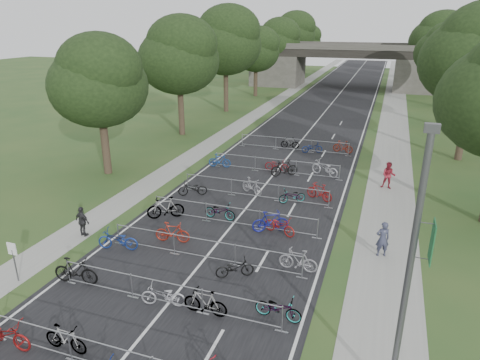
# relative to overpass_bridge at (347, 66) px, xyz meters

# --- Properties ---
(road) EXTENTS (11.00, 140.00, 0.01)m
(road) POSITION_rel_overpass_bridge_xyz_m (0.00, -15.00, -3.53)
(road) COLOR black
(road) RESTS_ON ground
(sidewalk_right) EXTENTS (3.00, 140.00, 0.01)m
(sidewalk_right) POSITION_rel_overpass_bridge_xyz_m (8.00, -15.00, -3.53)
(sidewalk_right) COLOR gray
(sidewalk_right) RESTS_ON ground
(sidewalk_left) EXTENTS (2.00, 140.00, 0.01)m
(sidewalk_left) POSITION_rel_overpass_bridge_xyz_m (-7.50, -15.00, -3.53)
(sidewalk_left) COLOR gray
(sidewalk_left) RESTS_ON ground
(lane_markings) EXTENTS (0.12, 140.00, 0.00)m
(lane_markings) POSITION_rel_overpass_bridge_xyz_m (0.00, -15.00, -3.53)
(lane_markings) COLOR silver
(lane_markings) RESTS_ON ground
(overpass_bridge) EXTENTS (31.00, 8.00, 7.05)m
(overpass_bridge) POSITION_rel_overpass_bridge_xyz_m (0.00, 0.00, 0.00)
(overpass_bridge) COLOR #42413B
(overpass_bridge) RESTS_ON ground
(lamppost) EXTENTS (0.61, 0.65, 8.21)m
(lamppost) POSITION_rel_overpass_bridge_xyz_m (8.33, -63.00, 0.75)
(lamppost) COLOR #4C4C51
(lamppost) RESTS_ON ground
(park_sign) EXTENTS (0.45, 0.06, 1.83)m
(park_sign) POSITION_rel_overpass_bridge_xyz_m (-6.80, -62.00, -2.27)
(park_sign) COLOR #4C4C51
(park_sign) RESTS_ON ground
(tree_left_0) EXTENTS (6.72, 6.72, 10.25)m
(tree_left_0) POSITION_rel_overpass_bridge_xyz_m (-11.39, -49.07, 2.96)
(tree_left_0) COLOR #33261C
(tree_left_0) RESTS_ON ground
(tree_left_1) EXTENTS (7.56, 7.56, 11.53)m
(tree_left_1) POSITION_rel_overpass_bridge_xyz_m (-11.39, -37.07, 3.77)
(tree_left_1) COLOR #33261C
(tree_left_1) RESTS_ON ground
(tree_right_1) EXTENTS (8.18, 8.18, 12.47)m
(tree_right_1) POSITION_rel_overpass_bridge_xyz_m (13.11, -37.07, 4.37)
(tree_right_1) COLOR #33261C
(tree_right_1) RESTS_ON ground
(tree_left_2) EXTENTS (8.40, 8.40, 12.81)m
(tree_left_2) POSITION_rel_overpass_bridge_xyz_m (-11.39, -25.07, 4.58)
(tree_left_2) COLOR #33261C
(tree_left_2) RESTS_ON ground
(tree_right_2) EXTENTS (6.16, 6.16, 9.39)m
(tree_right_2) POSITION_rel_overpass_bridge_xyz_m (13.11, -25.07, 2.41)
(tree_right_2) COLOR #33261C
(tree_right_2) RESTS_ON ground
(tree_left_3) EXTENTS (6.72, 6.72, 10.25)m
(tree_left_3) POSITION_rel_overpass_bridge_xyz_m (-11.39, -13.07, 2.96)
(tree_left_3) COLOR #33261C
(tree_left_3) RESTS_ON ground
(tree_right_3) EXTENTS (7.17, 7.17, 10.93)m
(tree_right_3) POSITION_rel_overpass_bridge_xyz_m (13.11, -13.07, 3.39)
(tree_right_3) COLOR #33261C
(tree_right_3) RESTS_ON ground
(tree_left_4) EXTENTS (7.56, 7.56, 11.53)m
(tree_left_4) POSITION_rel_overpass_bridge_xyz_m (-11.39, -1.07, 3.77)
(tree_left_4) COLOR #33261C
(tree_left_4) RESTS_ON ground
(tree_right_4) EXTENTS (8.18, 8.18, 12.47)m
(tree_right_4) POSITION_rel_overpass_bridge_xyz_m (13.11, -1.07, 4.37)
(tree_right_4) COLOR #33261C
(tree_right_4) RESTS_ON ground
(tree_left_5) EXTENTS (8.40, 8.40, 12.81)m
(tree_left_5) POSITION_rel_overpass_bridge_xyz_m (-11.39, 10.93, 4.58)
(tree_left_5) COLOR #33261C
(tree_left_5) RESTS_ON ground
(tree_right_5) EXTENTS (6.16, 6.16, 9.39)m
(tree_right_5) POSITION_rel_overpass_bridge_xyz_m (13.11, 10.93, 2.41)
(tree_right_5) COLOR #33261C
(tree_right_5) RESTS_ON ground
(tree_left_6) EXTENTS (6.72, 6.72, 10.25)m
(tree_left_6) POSITION_rel_overpass_bridge_xyz_m (-11.39, 22.93, 2.96)
(tree_left_6) COLOR #33261C
(tree_left_6) RESTS_ON ground
(tree_right_6) EXTENTS (7.17, 7.17, 10.93)m
(tree_right_6) POSITION_rel_overpass_bridge_xyz_m (13.11, 22.93, 3.39)
(tree_right_6) COLOR #33261C
(tree_right_6) RESTS_ON ground
(barrier_row_0) EXTENTS (9.70, 0.08, 1.10)m
(barrier_row_0) POSITION_rel_overpass_bridge_xyz_m (0.00, -65.00, -2.99)
(barrier_row_0) COLOR #999CA1
(barrier_row_0) RESTS_ON ground
(barrier_row_1) EXTENTS (9.70, 0.08, 1.10)m
(barrier_row_1) POSITION_rel_overpass_bridge_xyz_m (0.00, -61.40, -2.99)
(barrier_row_1) COLOR #999CA1
(barrier_row_1) RESTS_ON ground
(barrier_row_2) EXTENTS (9.70, 0.08, 1.10)m
(barrier_row_2) POSITION_rel_overpass_bridge_xyz_m (0.00, -57.80, -2.99)
(barrier_row_2) COLOR #999CA1
(barrier_row_2) RESTS_ON ground
(barrier_row_3) EXTENTS (9.70, 0.08, 1.10)m
(barrier_row_3) POSITION_rel_overpass_bridge_xyz_m (0.00, -54.00, -2.99)
(barrier_row_3) COLOR #999CA1
(barrier_row_3) RESTS_ON ground
(barrier_row_4) EXTENTS (9.70, 0.08, 1.10)m
(barrier_row_4) POSITION_rel_overpass_bridge_xyz_m (0.00, -50.00, -2.99)
(barrier_row_4) COLOR #999CA1
(barrier_row_4) RESTS_ON ground
(barrier_row_5) EXTENTS (9.70, 0.08, 1.10)m
(barrier_row_5) POSITION_rel_overpass_bridge_xyz_m (0.00, -45.00, -2.99)
(barrier_row_5) COLOR #999CA1
(barrier_row_5) RESTS_ON ground
(barrier_row_6) EXTENTS (9.70, 0.08, 1.10)m
(barrier_row_6) POSITION_rel_overpass_bridge_xyz_m (0.00, -39.00, -2.99)
(barrier_row_6) COLOR #999CA1
(barrier_row_6) RESTS_ON ground
(bike_0) EXTENTS (2.09, 0.85, 1.07)m
(bike_0) POSITION_rel_overpass_bridge_xyz_m (-4.03, -65.23, -3.00)
(bike_0) COLOR maroon
(bike_0) RESTS_ON ground
(bike_1) EXTENTS (1.67, 0.48, 1.00)m
(bike_1) POSITION_rel_overpass_bridge_xyz_m (-1.98, -64.69, -3.03)
(bike_1) COLOR #999CA1
(bike_1) RESTS_ON ground
(bike_4) EXTENTS (2.05, 0.81, 1.20)m
(bike_4) POSITION_rel_overpass_bridge_xyz_m (-4.30, -61.32, -2.93)
(bike_4) COLOR black
(bike_4) RESTS_ON ground
(bike_5) EXTENTS (1.86, 0.98, 0.93)m
(bike_5) POSITION_rel_overpass_bridge_xyz_m (-0.10, -61.46, -3.07)
(bike_5) COLOR #A6A6AD
(bike_5) RESTS_ON ground
(bike_6) EXTENTS (1.78, 0.51, 1.07)m
(bike_6) POSITION_rel_overpass_bridge_xyz_m (1.64, -61.39, -3.00)
(bike_6) COLOR #999CA1
(bike_6) RESTS_ON ground
(bike_7) EXTENTS (1.85, 0.75, 0.95)m
(bike_7) POSITION_rel_overpass_bridge_xyz_m (4.30, -60.75, -3.06)
(bike_7) COLOR #999CA1
(bike_7) RESTS_ON ground
(bike_8) EXTENTS (2.09, 1.09, 1.05)m
(bike_8) POSITION_rel_overpass_bridge_xyz_m (-4.30, -58.31, -3.01)
(bike_8) COLOR navy
(bike_8) RESTS_ON ground
(bike_9) EXTENTS (1.84, 0.78, 1.07)m
(bike_9) POSITION_rel_overpass_bridge_xyz_m (-2.17, -56.76, -3.00)
(bike_9) COLOR maroon
(bike_9) RESTS_ON ground
(bike_10) EXTENTS (1.75, 1.35, 0.88)m
(bike_10) POSITION_rel_overpass_bridge_xyz_m (1.83, -58.67, -3.09)
(bike_10) COLOR black
(bike_10) RESTS_ON ground
(bike_11) EXTENTS (1.77, 0.56, 1.05)m
(bike_11) POSITION_rel_overpass_bridge_xyz_m (4.30, -57.27, -3.01)
(bike_11) COLOR gray
(bike_11) RESTS_ON ground
(bike_12) EXTENTS (2.07, 1.59, 1.25)m
(bike_12) POSITION_rel_overpass_bridge_xyz_m (-3.83, -54.40, -2.91)
(bike_12) COLOR #999CA1
(bike_12) RESTS_ON ground
(bike_13) EXTENTS (1.86, 0.74, 0.96)m
(bike_13) POSITION_rel_overpass_bridge_xyz_m (-0.92, -53.50, -3.05)
(bike_13) COLOR #999CA1
(bike_13) RESTS_ON ground
(bike_14) EXTENTS (1.98, 1.41, 1.17)m
(bike_14) POSITION_rel_overpass_bridge_xyz_m (2.14, -54.06, -2.95)
(bike_14) COLOR navy
(bike_14) RESTS_ON ground
(bike_15) EXTENTS (1.95, 1.23, 0.97)m
(bike_15) POSITION_rel_overpass_bridge_xyz_m (2.66, -54.14, -3.05)
(bike_15) COLOR maroon
(bike_15) RESTS_ON ground
(bike_16) EXTENTS (1.92, 1.36, 0.96)m
(bike_16) POSITION_rel_overpass_bridge_xyz_m (-3.82, -50.90, -3.05)
(bike_16) COLOR black
(bike_16) RESTS_ON ground
(bike_17) EXTENTS (1.79, 1.28, 1.06)m
(bike_17) POSITION_rel_overpass_bridge_xyz_m (-0.37, -49.41, -3.00)
(bike_17) COLOR gray
(bike_17) RESTS_ON ground
(bike_18) EXTENTS (1.73, 1.39, 0.88)m
(bike_18) POSITION_rel_overpass_bridge_xyz_m (2.39, -49.95, -3.09)
(bike_18) COLOR #999CA1
(bike_18) RESTS_ON ground
(bike_19) EXTENTS (1.85, 1.18, 1.08)m
(bike_19) POSITION_rel_overpass_bridge_xyz_m (3.86, -48.95, -2.99)
(bike_19) COLOR maroon
(bike_19) RESTS_ON ground
(bike_20) EXTENTS (1.77, 0.72, 1.03)m
(bike_20) POSITION_rel_overpass_bridge_xyz_m (-4.30, -45.11, -3.02)
(bike_20) COLOR navy
(bike_20) RESTS_ON ground
(bike_21) EXTENTS (1.89, 0.78, 0.97)m
(bike_21) POSITION_rel_overpass_bridge_xyz_m (0.03, -44.61, -3.05)
(bike_21) COLOR maroon
(bike_21) RESTS_ON ground
(bike_22) EXTENTS (1.98, 1.54, 1.20)m
(bike_22) POSITION_rel_overpass_bridge_xyz_m (0.78, -45.41, -2.93)
(bike_22) COLOR black
(bike_22) RESTS_ON ground
(bike_23) EXTENTS (2.25, 1.55, 1.12)m
(bike_23) POSITION_rel_overpass_bridge_xyz_m (3.49, -44.41, -2.97)
(bike_23) COLOR #AFAFB7
(bike_23) RESTS_ON ground
(bike_25) EXTENTS (1.65, 0.58, 0.97)m
(bike_25) POSITION_rel_overpass_bridge_xyz_m (-0.43, -38.38, -3.05)
(bike_25) COLOR #999CA1
(bike_25) RESTS_ON ground
(bike_26) EXTENTS (1.84, 1.21, 0.91)m
(bike_26) POSITION_rel_overpass_bridge_xyz_m (1.62, -39.05, -3.08)
(bike_26) COLOR navy
(bike_26) RESTS_ON ground
(bike_27) EXTENTS (1.77, 0.82, 1.03)m
(bike_27) POSITION_rel_overpass_bridge_xyz_m (4.05, -38.15, -3.02)
(bike_27) COLOR #9D2A16
(bike_27) RESTS_ON ground
(pedestrian_a) EXTENTS (0.75, 0.62, 1.75)m
(pedestrian_a) POSITION_rel_overpass_bridge_xyz_m (7.73, -54.69, -2.66)
(pedestrian_a) COLOR #33354C
(pedestrian_a) RESTS_ON ground
(pedestrian_b) EXTENTS (0.94, 0.76, 1.80)m
(pedestrian_b) POSITION_rel_overpass_bridge_xyz_m (7.80, -45.52, -2.63)
(pedestrian_b) COLOR maroon
(pedestrian_b) RESTS_ON ground
(pedestrian_c) EXTENTS (1.01, 0.59, 1.61)m
(pedestrian_c) POSITION_rel_overpass_bridge_xyz_m (-6.80, -57.68, -2.73)
(pedestrian_c) COLOR #262528
(pedestrian_c) RESTS_ON ground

